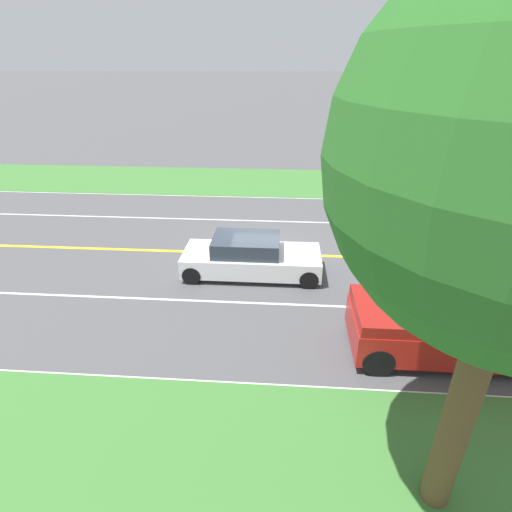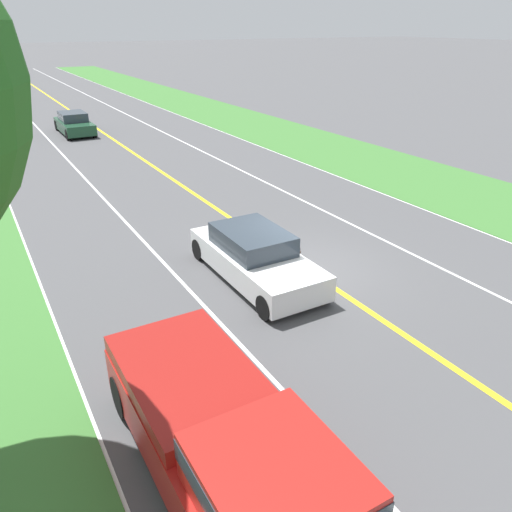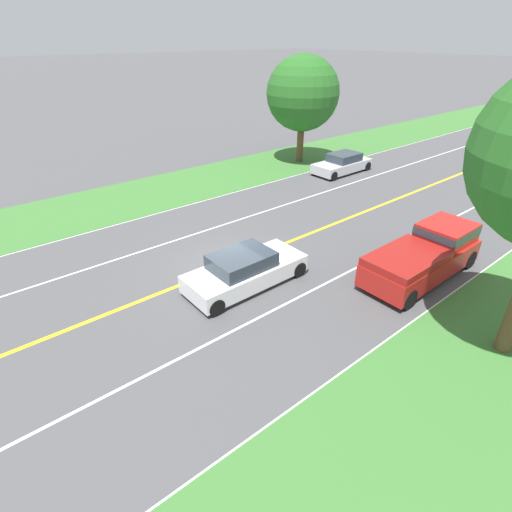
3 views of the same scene
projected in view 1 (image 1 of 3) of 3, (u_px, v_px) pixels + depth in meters
name	position (u px, v px, depth m)	size (l,w,h in m)	color
ground_plane	(262.00, 254.00, 15.72)	(400.00, 400.00, 0.00)	#4C4C4F
centre_divider_line	(262.00, 254.00, 15.72)	(0.18, 160.00, 0.01)	yellow
lane_edge_line_right	(245.00, 384.00, 9.49)	(0.14, 160.00, 0.01)	white
lane_edge_line_left	(270.00, 197.00, 21.95)	(0.14, 160.00, 0.01)	white
lane_dash_same_dir	(256.00, 303.00, 12.60)	(0.10, 160.00, 0.01)	white
lane_dash_oncoming	(267.00, 221.00, 18.84)	(0.10, 160.00, 0.01)	white
grass_verge_left	(272.00, 182.00, 24.62)	(6.00, 160.00, 0.03)	#3D7533
ego_car	(250.00, 257.00, 14.05)	(1.94, 4.79, 1.41)	white
dog	(252.00, 245.00, 15.22)	(0.33, 1.24, 0.86)	black
pickup_truck	(474.00, 324.00, 10.05)	(2.06, 5.53, 1.85)	red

